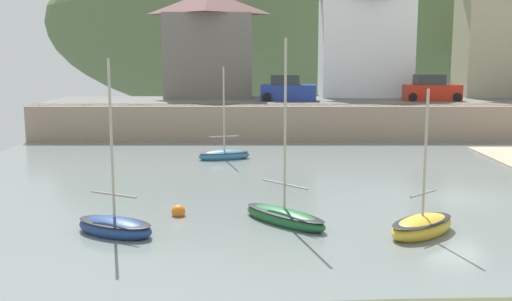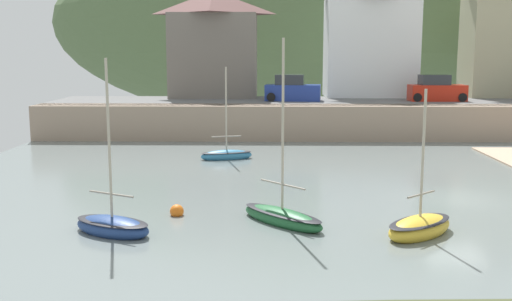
{
  "view_description": "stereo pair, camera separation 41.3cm",
  "coord_description": "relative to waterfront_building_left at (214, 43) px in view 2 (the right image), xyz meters",
  "views": [
    {
      "loc": [
        -8.38,
        -24.54,
        6.04
      ],
      "look_at": [
        -8.37,
        0.78,
        1.88
      ],
      "focal_mm": 42.24,
      "sensor_mm": 36.0,
      "label": 1
    },
    {
      "loc": [
        -7.96,
        -24.54,
        6.04
      ],
      "look_at": [
        -8.37,
        0.78,
        1.88
      ],
      "focal_mm": 42.24,
      "sensor_mm": 36.0,
      "label": 2
    }
  ],
  "objects": [
    {
      "name": "quay_seawall",
      "position": [
        12.17,
        -7.7,
        -5.35
      ],
      "size": [
        48.0,
        9.4,
        2.4
      ],
      "color": "gray",
      "rests_on": "ground"
    },
    {
      "name": "hillside_backdrop",
      "position": [
        16.98,
        30.0,
        2.98
      ],
      "size": [
        80.0,
        44.0,
        27.68
      ],
      "color": "#556D44",
      "rests_on": "ground"
    },
    {
      "name": "waterfront_building_left",
      "position": [
        0.0,
        0.0,
        0.0
      ],
      "size": [
        7.21,
        6.24,
        8.48
      ],
      "color": "slate",
      "rests_on": "ground"
    },
    {
      "name": "waterfront_building_centre",
      "position": [
        12.7,
        -0.0,
        0.61
      ],
      "size": [
        7.55,
        4.51,
        9.68
      ],
      "color": "white",
      "rests_on": "ground"
    },
    {
      "name": "waterfront_building_right",
      "position": [
        23.98,
        0.0,
        1.23
      ],
      "size": [
        7.35,
        4.49,
        10.9
      ],
      "color": "#A1A07F",
      "rests_on": "ground"
    },
    {
      "name": "church_with_spire",
      "position": [
        24.84,
        4.0,
        3.68
      ],
      "size": [
        3.0,
        3.0,
        15.48
      ],
      "color": "gray",
      "rests_on": "ground"
    },
    {
      "name": "motorboat_with_cabin",
      "position": [
        -0.94,
        -30.3,
        -6.43
      ],
      "size": [
        3.19,
        2.5,
        6.01
      ],
      "rotation": [
        0.0,
        0.0,
        -0.48
      ],
      "color": "navy",
      "rests_on": "ground"
    },
    {
      "name": "dinghy_open_wooden",
      "position": [
        4.8,
        -29.01,
        -6.44
      ],
      "size": [
        3.33,
        3.45,
        6.67
      ],
      "rotation": [
        0.0,
        0.0,
        -0.82
      ],
      "color": "#205E32",
      "rests_on": "ground"
    },
    {
      "name": "sailboat_far_left",
      "position": [
        9.35,
        -30.32,
        -6.43
      ],
      "size": [
        3.07,
        2.95,
        5.05
      ],
      "rotation": [
        0.0,
        0.0,
        0.74
      ],
      "color": "gold",
      "rests_on": "ground"
    },
    {
      "name": "sailboat_blue_trim",
      "position": [
        1.98,
        -16.06,
        -6.44
      ],
      "size": [
        3.09,
        1.68,
        5.36
      ],
      "rotation": [
        0.0,
        0.0,
        0.28
      ],
      "color": "teal",
      "rests_on": "ground"
    },
    {
      "name": "parked_car_near_slipway",
      "position": [
        6.2,
        -4.5,
        -3.51
      ],
      "size": [
        4.27,
        2.16,
        1.95
      ],
      "rotation": [
        0.0,
        0.0,
        -0.12
      ],
      "color": "navy",
      "rests_on": "ground"
    },
    {
      "name": "parked_car_by_wall",
      "position": [
        16.96,
        -4.5,
        -3.51
      ],
      "size": [
        4.13,
        1.82,
        1.95
      ],
      "rotation": [
        0.0,
        0.0,
        0.02
      ],
      "color": "red",
      "rests_on": "ground"
    },
    {
      "name": "mooring_buoy",
      "position": [
        0.9,
        -28.01,
        -6.55
      ],
      "size": [
        0.52,
        0.52,
        0.52
      ],
      "color": "orange",
      "rests_on": "ground"
    }
  ]
}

